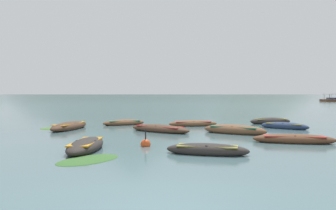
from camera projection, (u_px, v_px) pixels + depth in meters
name	position (u px, v px, depth m)	size (l,w,h in m)	color
ground_plane	(162.00, 94.00, 1505.99)	(6000.00, 6000.00, 0.00)	slate
mountain_1	(37.00, 79.00, 2281.02)	(594.49, 594.49, 210.14)	slate
mountain_2	(134.00, 52.00, 2118.01)	(1573.38, 1573.38, 528.68)	#4C5B56
mountain_3	(238.00, 67.00, 1995.52)	(928.35, 928.35, 321.43)	#56665B
rowboat_0	(193.00, 124.00, 25.23)	(3.79, 1.50, 0.55)	brown
rowboat_1	(234.00, 130.00, 20.46)	(4.06, 3.25, 0.69)	brown
rowboat_2	(207.00, 150.00, 13.45)	(3.50, 1.80, 0.55)	#2D2826
rowboat_3	(86.00, 146.00, 14.40)	(1.41, 3.94, 0.62)	#2D2826
rowboat_4	(69.00, 126.00, 22.88)	(2.20, 4.68, 0.64)	#4C3323
rowboat_5	(160.00, 129.00, 21.37)	(4.34, 3.75, 0.58)	#4C3323
rowboat_6	(284.00, 126.00, 23.25)	(3.20, 2.88, 0.57)	navy
rowboat_7	(124.00, 123.00, 26.11)	(3.53, 2.45, 0.54)	brown
rowboat_8	(294.00, 139.00, 16.57)	(4.15, 1.96, 0.56)	brown
rowboat_10	(270.00, 121.00, 27.02)	(3.48, 1.50, 0.64)	#2D2826
mooring_buoy	(146.00, 144.00, 15.50)	(0.47, 0.47, 0.95)	#DB4C1E
weed_patch_1	(55.00, 128.00, 23.49)	(2.10, 1.77, 0.14)	#477033
weed_patch_2	(88.00, 160.00, 12.28)	(1.55, 2.65, 0.14)	#38662D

